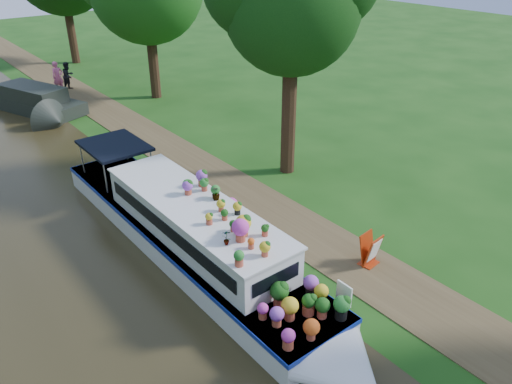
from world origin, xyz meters
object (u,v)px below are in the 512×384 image
object	(u,v)px
second_boat	(34,101)
pedestrian_dark	(68,76)
plant_boat	(197,235)
pedestrian_pink	(58,77)
sandwich_board	(370,251)

from	to	relation	value
second_boat	pedestrian_dark	world-z (taller)	pedestrian_dark
plant_boat	pedestrian_pink	xyz separation A→B (m)	(2.75, 19.21, 0.07)
second_boat	pedestrian_dark	bearing A→B (deg)	23.92
second_boat	sandwich_board	world-z (taller)	second_boat
second_boat	pedestrian_pink	world-z (taller)	pedestrian_pink
second_boat	pedestrian_pink	bearing A→B (deg)	29.22
sandwich_board	pedestrian_pink	bearing A→B (deg)	85.81
plant_boat	sandwich_board	xyz separation A→B (m)	(3.71, -3.27, -0.39)
plant_boat	second_boat	xyz separation A→B (m)	(0.50, 16.58, -0.29)
plant_boat	pedestrian_dark	world-z (taller)	plant_boat
plant_boat	pedestrian_pink	size ratio (longest dim) A/B	7.58
plant_boat	second_boat	bearing A→B (deg)	88.27
plant_boat	pedestrian_dark	bearing A→B (deg)	80.01
plant_boat	sandwich_board	bearing A→B (deg)	-41.33
plant_boat	second_boat	size ratio (longest dim) A/B	1.77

